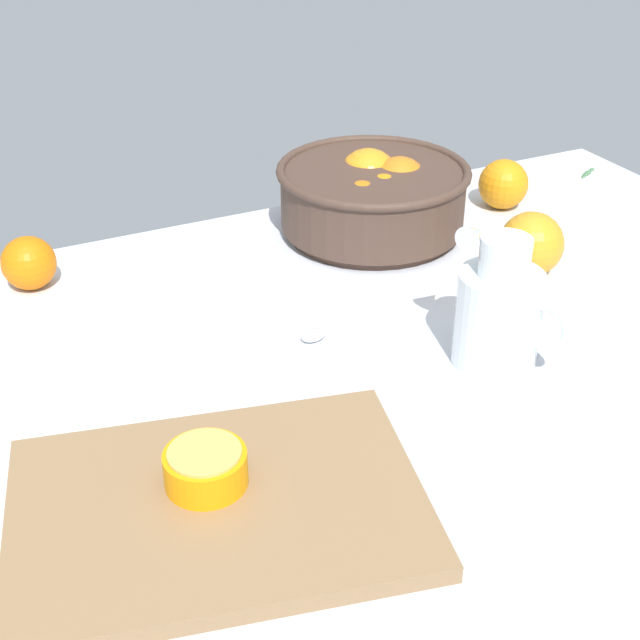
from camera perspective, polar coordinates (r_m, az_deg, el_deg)
name	(u,v)px	position (r cm, az deg, el deg)	size (l,w,h in cm)	color
ground_plane	(317,393)	(91.65, -0.20, -4.78)	(142.71, 86.24, 3.00)	silver
fruit_bowl	(371,196)	(120.09, 3.35, 8.05)	(26.20, 26.20, 10.63)	#473328
juice_pitcher	(498,318)	(92.97, 11.56, 0.11)	(8.98, 12.67, 15.31)	white
cutting_board	(218,506)	(75.51, -6.67, -11.97)	(34.42, 23.93, 1.73)	olive
orange_half_0	(206,467)	(75.42, -7.47, -9.50)	(7.15, 7.15, 3.44)	orange
loose_orange_0	(29,263)	(112.26, -18.46, 3.54)	(6.63, 6.63, 6.63)	orange
loose_orange_1	(503,184)	(131.39, 11.87, 8.66)	(7.24, 7.24, 7.24)	orange
loose_orange_4	(531,244)	(112.59, 13.60, 4.84)	(8.16, 8.16, 8.16)	orange
spoon	(341,321)	(100.10, 1.35, -0.09)	(17.13, 7.20, 1.00)	silver
herb_sprig_0	(588,172)	(148.63, 17.05, 9.21)	(4.73, 2.75, 0.97)	#436D44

